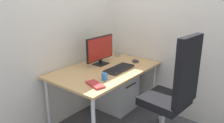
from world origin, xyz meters
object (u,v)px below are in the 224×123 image
keyboard (119,68)px  desk_clamp_accessory (105,77)px  mouse (135,61)px  office_chair (175,89)px  notebook (95,85)px  pen_holder (117,53)px  filing_cabinet (116,88)px  monitor (100,49)px

keyboard → desk_clamp_accessory: (-0.36, -0.07, 0.03)m
keyboard → mouse: 0.36m
office_chair → keyboard: bearing=92.3°
mouse → notebook: (-0.89, -0.09, -0.01)m
office_chair → pen_holder: bearing=68.4°
mouse → desk_clamp_accessory: bearing=172.2°
office_chair → desk_clamp_accessory: size_ratio=15.46×
filing_cabinet → pen_holder: bearing=33.4°
office_chair → monitor: (-0.01, 1.02, 0.27)m
office_chair → filing_cabinet: bearing=75.5°
pen_holder → notebook: (-0.98, -0.47, -0.03)m
mouse → notebook: bearing=172.3°
monitor → mouse: bearing=-42.7°
keyboard → pen_holder: size_ratio=2.57×
keyboard → notebook: size_ratio=1.84×
desk_clamp_accessory → notebook: bearing=-173.4°
mouse → desk_clamp_accessory: 0.73m
keyboard → mouse: mouse is taller
pen_holder → office_chair: bearing=-111.6°
pen_holder → notebook: bearing=-154.5°
pen_holder → keyboard: bearing=-140.5°
office_chair → notebook: bearing=132.6°
office_chair → keyboard: office_chair is taller
monitor → desk_clamp_accessory: (-0.38, -0.39, -0.16)m
pen_holder → mouse: bearing=-103.3°
filing_cabinet → notebook: size_ratio=2.62×
filing_cabinet → pen_holder: size_ratio=3.67×
monitor → notebook: monitor is taller
desk_clamp_accessory → monitor: bearing=45.7°
keyboard → pen_holder: bearing=39.5°
filing_cabinet → notebook: 0.97m
notebook → desk_clamp_accessory: desk_clamp_accessory is taller
notebook → office_chair: bearing=-30.5°
monitor → notebook: (-0.55, -0.41, -0.18)m
notebook → monitor: bearing=53.7°
filing_cabinet → monitor: size_ratio=1.23×
pen_holder → desk_clamp_accessory: (-0.81, -0.45, -0.00)m
office_chair → desk_clamp_accessory: bearing=122.0°
keyboard → notebook: keyboard is taller
mouse → pen_holder: pen_holder is taller
monitor → mouse: 0.50m
monitor → office_chair: bearing=-89.5°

